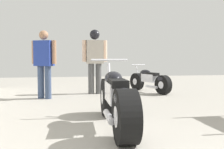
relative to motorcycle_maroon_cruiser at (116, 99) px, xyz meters
The scene contains 5 objects.
ground_plane 1.20m from the motorcycle_maroon_cruiser, 74.75° to the left, with size 18.22×18.22×0.00m, color #9E998E.
motorcycle_maroon_cruiser is the anchor object (origin of this frame).
motorcycle_black_naked 3.90m from the motorcycle_maroon_cruiser, 64.37° to the left, with size 0.83×1.68×0.81m.
mechanic_in_blue 3.13m from the motorcycle_maroon_cruiser, 114.17° to the left, with size 0.65×0.41×1.67m.
mechanic_with_helmet 3.53m from the motorcycle_maroon_cruiser, 89.19° to the left, with size 0.70×0.28×1.79m.
Camera 1 is at (-0.93, -0.63, 0.97)m, focal length 38.97 mm.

